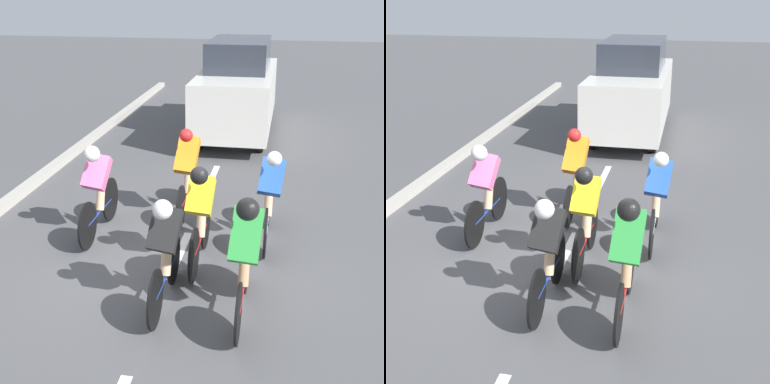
# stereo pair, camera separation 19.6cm
# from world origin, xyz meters

# --- Properties ---
(ground_plane) EXTENTS (60.00, 60.00, 0.00)m
(ground_plane) POSITION_xyz_m (0.00, 0.00, 0.00)
(ground_plane) COLOR #4C4C4F
(lane_stripe_mid) EXTENTS (0.12, 1.40, 0.01)m
(lane_stripe_mid) POSITION_xyz_m (0.00, -0.17, 0.00)
(lane_stripe_mid) COLOR white
(lane_stripe_mid) RESTS_ON ground
(lane_stripe_far) EXTENTS (0.12, 1.40, 0.01)m
(lane_stripe_far) POSITION_xyz_m (0.00, -3.37, 0.00)
(lane_stripe_far) COLOR white
(lane_stripe_far) RESTS_ON ground
(cyclist_yellow) EXTENTS (0.36, 1.66, 1.47)m
(cyclist_yellow) POSITION_xyz_m (-0.33, 0.06, 0.77)
(cyclist_yellow) COLOR black
(cyclist_yellow) RESTS_ON ground
(cyclist_black) EXTENTS (0.39, 1.62, 1.44)m
(cyclist_black) POSITION_xyz_m (-0.10, 1.08, 0.75)
(cyclist_black) COLOR black
(cyclist_black) RESTS_ON ground
(cyclist_blue) EXTENTS (0.38, 1.74, 1.45)m
(cyclist_blue) POSITION_xyz_m (-1.19, -0.80, 0.75)
(cyclist_blue) COLOR black
(cyclist_blue) RESTS_ON ground
(cyclist_pink) EXTENTS (0.39, 1.69, 1.46)m
(cyclist_pink) POSITION_xyz_m (1.28, -0.58, 0.77)
(cyclist_pink) COLOR black
(cyclist_pink) RESTS_ON ground
(cyclist_orange) EXTENTS (0.37, 1.66, 1.51)m
(cyclist_orange) POSITION_xyz_m (0.14, -1.52, 0.79)
(cyclist_orange) COLOR black
(cyclist_orange) RESTS_ON ground
(cyclist_green) EXTENTS (0.36, 1.68, 1.56)m
(cyclist_green) POSITION_xyz_m (-1.01, 1.17, 0.83)
(cyclist_green) COLOR black
(cyclist_green) RESTS_ON ground
(support_car) EXTENTS (1.70, 4.57, 2.26)m
(support_car) POSITION_xyz_m (-0.13, -6.73, 1.12)
(support_car) COLOR black
(support_car) RESTS_ON ground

